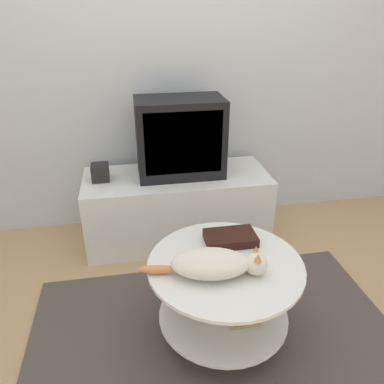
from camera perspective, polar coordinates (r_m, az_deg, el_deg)
ground_plane at (r=2.14m, az=3.52°, el=-21.28°), size 12.00×12.00×0.00m
wall_back at (r=2.78m, az=-2.57°, el=20.77°), size 8.00×0.05×2.60m
rug at (r=2.13m, az=3.53°, el=-21.10°), size 1.93×1.18×0.02m
tv_stand at (r=2.75m, az=-2.26°, el=-2.25°), size 1.30×0.53×0.51m
tv at (r=2.58m, az=-1.84°, el=8.32°), size 0.59×0.34×0.53m
speaker at (r=2.62m, az=-13.80°, el=2.92°), size 0.12×0.12×0.12m
coffee_table at (r=1.92m, az=4.80°, el=-14.53°), size 0.75×0.75×0.46m
dvd_box at (r=1.95m, az=5.86°, el=-6.98°), size 0.26×0.16×0.05m
cat at (r=1.72m, az=3.50°, el=-10.84°), size 0.58×0.25×0.13m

